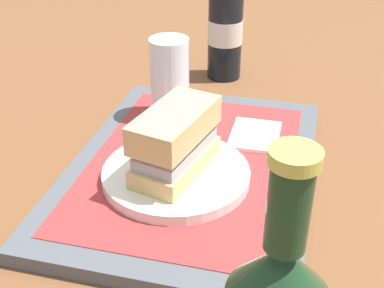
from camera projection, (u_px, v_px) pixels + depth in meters
ground_plane at (192, 175)px, 0.70m from camera, size 3.00×3.00×0.00m
tray at (192, 169)px, 0.69m from camera, size 0.44×0.32×0.02m
placemat at (192, 163)px, 0.69m from camera, size 0.38×0.27×0.00m
plate at (176, 174)px, 0.65m from camera, size 0.19×0.19×0.01m
sandwich at (177, 139)px, 0.63m from camera, size 0.14×0.09×0.08m
beer_glass at (170, 73)px, 0.77m from camera, size 0.06×0.06×0.12m
napkin_folded at (255, 135)px, 0.74m from camera, size 0.09×0.07×0.01m
beer_bottle at (225, 24)px, 0.94m from camera, size 0.07×0.07×0.27m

